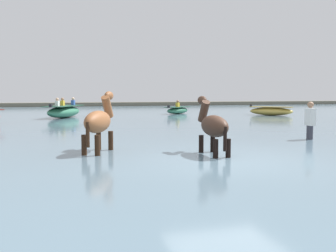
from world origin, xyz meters
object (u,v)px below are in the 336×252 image
Objects in this scene: horse_lead_dark_bay at (213,128)px; boat_near_port at (271,111)px; boat_far_offshore at (178,110)px; horse_trailing_chestnut at (99,123)px; person_wading_mid at (310,126)px; boat_mid_outer at (64,111)px.

horse_lead_dark_bay is 17.52m from boat_near_port.
horse_lead_dark_bay is at bearing -105.20° from boat_far_offshore.
person_wading_mid is at bearing 7.05° from horse_trailing_chestnut.
boat_far_offshore is at bearing 66.10° from horse_trailing_chestnut.
horse_lead_dark_bay reaches higher than boat_mid_outer.
boat_mid_outer is (-13.11, 1.41, 0.08)m from boat_near_port.
horse_trailing_chestnut is at bearing 155.68° from horse_lead_dark_bay.
boat_mid_outer is (-7.81, -2.18, 0.11)m from boat_far_offshore.
horse_trailing_chestnut is at bearing -172.95° from person_wading_mid.
boat_near_port is 0.66× the size of boat_mid_outer.
boat_near_port is at bearing 63.91° from person_wading_mid.
person_wading_mid is at bearing 25.60° from horse_lead_dark_bay.
boat_far_offshore is (7.40, 16.71, -0.46)m from horse_trailing_chestnut.
horse_lead_dark_bay is at bearing -125.42° from boat_near_port.
horse_trailing_chestnut reaches higher than boat_near_port.
person_wading_mid is (-0.72, -15.88, 0.17)m from boat_far_offshore.
person_wading_mid is (7.09, -13.70, 0.06)m from boat_mid_outer.
boat_far_offshore is 1.46× the size of person_wading_mid.
boat_mid_outer is at bearing 100.70° from horse_lead_dark_bay.
boat_mid_outer is (-2.96, 15.68, -0.27)m from horse_lead_dark_bay.
horse_lead_dark_bay reaches higher than person_wading_mid.
boat_near_port is (12.70, 13.12, -0.43)m from horse_trailing_chestnut.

